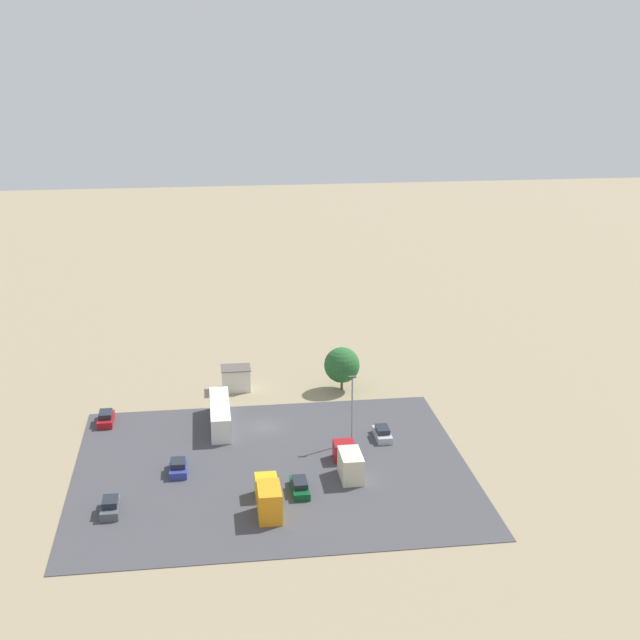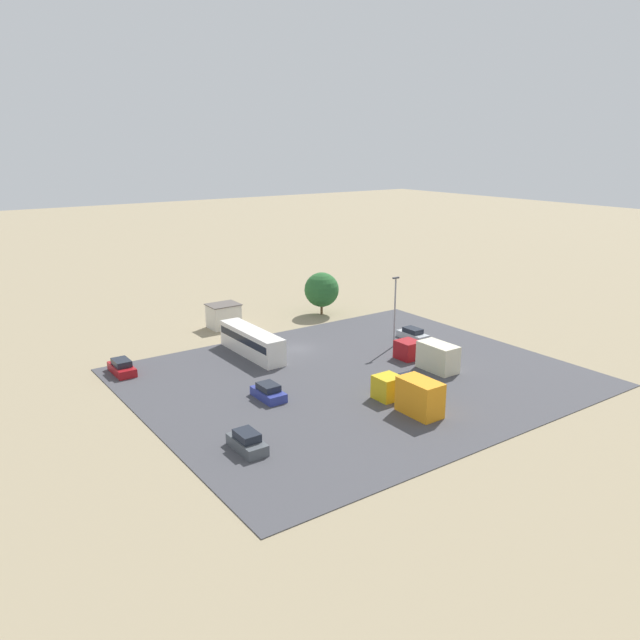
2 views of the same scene
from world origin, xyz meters
name	(u,v)px [view 2 (image 2 of 2)]	position (x,y,z in m)	size (l,w,h in m)	color
ground_plane	(297,349)	(0.00, 0.00, 0.00)	(400.00, 400.00, 0.00)	gray
parking_lot_surface	(356,377)	(0.00, 11.81, 0.04)	(45.57, 37.92, 0.08)	#424247
shed_building	(224,316)	(3.00, -13.69, 1.66)	(4.20, 3.41, 3.30)	silver
bus	(252,341)	(5.59, -1.15, 1.76)	(2.53, 11.51, 3.12)	silver
parked_car_0	(412,383)	(-2.61, 17.69, 0.67)	(1.81, 4.79, 1.42)	#0C4723
parked_car_1	(247,442)	(17.67, 19.63, 0.76)	(1.87, 4.06, 1.63)	#4C5156
parked_car_2	(122,368)	(20.31, -3.92, 0.74)	(1.94, 4.36, 1.59)	maroon
parked_car_3	(268,392)	(10.76, 11.39, 0.72)	(1.99, 4.01, 1.54)	navy
parked_car_4	(413,334)	(-14.39, 5.30, 0.69)	(1.84, 4.32, 1.45)	#ADB2B7
parked_truck_0	(410,394)	(1.14, 21.38, 1.62)	(2.41, 7.79, 3.35)	gold
parked_truck_1	(429,355)	(-8.69, 13.95, 1.48)	(2.43, 8.33, 3.06)	maroon
tree_near_shed	(322,290)	(-11.92, -11.53, 3.73)	(5.07, 5.07, 6.27)	brown
light_pole_lot_centre	(395,309)	(-10.36, 6.16, 4.91)	(0.90, 0.28, 8.79)	gray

